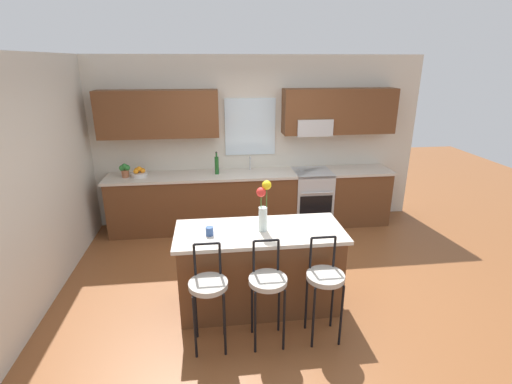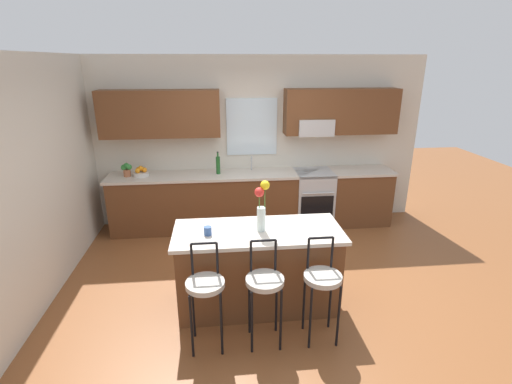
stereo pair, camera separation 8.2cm
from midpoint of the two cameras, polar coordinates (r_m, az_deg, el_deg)
ground_plane at (r=4.81m, az=2.14°, el=-13.50°), size 14.00×14.00×0.00m
wall_left at (r=4.89m, az=-29.43°, el=1.91°), size 0.12×4.60×2.70m
back_wall_assembly at (r=6.11m, az=-0.08°, el=9.06°), size 5.60×0.50×2.70m
counter_run at (r=6.11m, az=0.02°, el=-1.14°), size 4.56×0.64×0.92m
sink_faucet at (r=6.07m, az=-0.30°, el=4.60°), size 0.02×0.13×0.23m
oven_range at (r=6.26m, az=8.99°, el=-0.93°), size 0.60×0.64×0.92m
kitchen_island at (r=4.18m, az=0.87°, el=-11.50°), size 1.78×0.76×0.92m
bar_stool_near at (r=3.57m, az=-7.05°, el=-14.35°), size 0.36×0.36×1.04m
bar_stool_middle at (r=3.60m, az=2.01°, el=-13.95°), size 0.36×0.36×1.04m
bar_stool_far at (r=3.70m, az=10.71°, el=-13.24°), size 0.36×0.36×1.04m
flower_vase at (r=3.85m, az=1.46°, el=-2.01°), size 0.16×0.11×0.55m
mug_ceramic at (r=3.87m, az=-6.76°, el=-5.90°), size 0.08×0.08×0.09m
fruit_bowl_oranges at (r=6.04m, az=-16.73°, el=2.88°), size 0.24×0.24×0.16m
bottle_olive_oil at (r=5.90m, az=-5.41°, el=4.15°), size 0.06×0.06×0.36m
potted_plant_small at (r=6.07m, az=-18.74°, el=3.31°), size 0.17×0.11×0.21m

